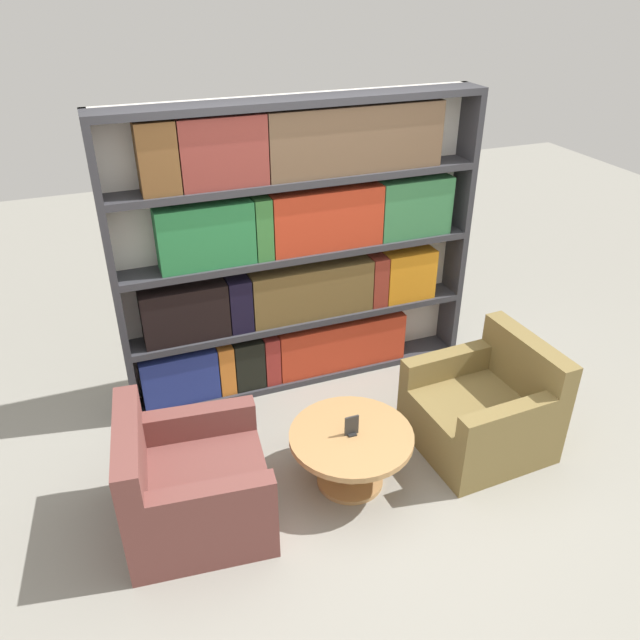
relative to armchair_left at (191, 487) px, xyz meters
The scene contains 6 objects.
ground_plane 1.18m from the armchair_left, ahead, with size 14.00×14.00×0.00m, color gray.
bookshelf 1.86m from the armchair_left, 47.99° to the left, with size 2.74×0.30×2.22m.
armchair_left is the anchor object (origin of this frame).
armchair_right 2.04m from the armchair_left, ahead, with size 0.86×0.85×0.78m.
coffee_table 1.02m from the armchair_left, ahead, with size 0.79×0.79×0.40m.
table_sign 1.04m from the armchair_left, ahead, with size 0.09×0.06×0.14m.
Camera 1 is at (-1.39, -2.69, 2.98)m, focal length 35.00 mm.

